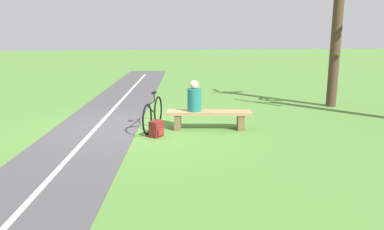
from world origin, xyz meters
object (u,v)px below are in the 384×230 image
(tree_by_path, at_px, (337,40))
(bicycle, at_px, (153,114))
(person_seated, at_px, (194,98))
(backpack, at_px, (157,129))
(bench, at_px, (209,116))

(tree_by_path, bearing_deg, bicycle, 21.25)
(tree_by_path, bearing_deg, person_seated, 26.39)
(bicycle, height_order, backpack, bicycle)
(person_seated, xyz_separation_m, bicycle, (1.02, -0.12, -0.40))
(bicycle, bearing_deg, person_seated, 99.48)
(bench, relative_size, person_seated, 2.79)
(person_seated, height_order, bicycle, person_seated)
(bicycle, relative_size, backpack, 4.49)
(bench, distance_m, person_seated, 0.59)
(person_seated, height_order, backpack, person_seated)
(bench, bearing_deg, backpack, 30.50)
(bicycle, bearing_deg, tree_by_path, 127.40)
(tree_by_path, bearing_deg, bench, 28.75)
(bicycle, relative_size, tree_by_path, 0.36)
(person_seated, distance_m, bicycle, 1.10)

